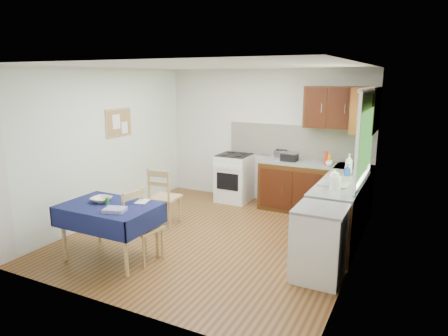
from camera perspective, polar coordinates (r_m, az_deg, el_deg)
The scene contains 33 objects.
floor at distance 6.09m, azimuth -1.51°, elevation -9.84°, with size 4.20×4.20×0.00m, color #522A15.
ceiling at distance 5.62m, azimuth -1.66°, elevation 14.40°, with size 4.00×4.20×0.02m, color white.
wall_back at distance 7.61m, azimuth 5.90°, elevation 4.49°, with size 4.00×0.02×2.50m, color silver.
wall_front at distance 4.04m, azimuth -15.75°, elevation -3.40°, with size 4.00×0.02×2.50m, color silver.
wall_left at distance 6.88m, azimuth -16.47°, elevation 3.14°, with size 0.02×4.20×2.50m, color silver.
wall_right at distance 5.11m, azimuth 18.60°, elevation -0.23°, with size 0.02×4.20×2.50m, color silver.
base_cabinets at distance 6.63m, azimuth 14.17°, elevation -4.38°, with size 1.90×2.30×0.86m.
worktop_back at distance 7.09m, azimuth 12.92°, elevation 0.58°, with size 1.90×0.60×0.04m, color slate.
worktop_right at distance 5.87m, azimuth 16.37°, elevation -2.17°, with size 0.60×1.70×0.04m, color slate.
worktop_corner at distance 6.97m, azimuth 18.10°, elevation 0.06°, with size 0.60×0.60×0.04m, color slate.
splashback at distance 7.41m, azimuth 10.56°, elevation 3.72°, with size 2.70×0.02×0.60m, color #F5E4CF.
upper_cabinets at distance 6.86m, azimuth 17.21°, elevation 8.13°, with size 1.20×0.85×0.70m.
stove at distance 7.68m, azimuth 1.47°, elevation -1.38°, with size 0.60×0.61×0.92m.
window at distance 5.74m, azimuth 19.63°, elevation 5.12°, with size 0.04×1.48×1.26m.
fridge at distance 4.89m, azimuth 13.44°, elevation -10.47°, with size 0.58×0.60×0.89m.
corkboard at distance 7.03m, azimuth -14.81°, elevation 6.32°, with size 0.04×0.62×0.47m.
dining_table at distance 5.41m, azimuth -16.03°, elevation -6.12°, with size 1.22×0.83×0.74m.
chair_far at distance 6.45m, azimuth -8.66°, elevation -3.87°, with size 0.46×0.46×0.96m.
chair_near at distance 5.35m, azimuth -11.77°, elevation -7.81°, with size 0.47×0.47×0.92m.
toaster at distance 7.23m, azimuth 8.21°, elevation 1.86°, with size 0.24×0.15×0.19m.
sandwich_press at distance 7.15m, azimuth 9.34°, elevation 1.63°, with size 0.27×0.24×0.16m.
sauce_bottle at distance 6.90m, azimuth 14.35°, elevation 1.35°, with size 0.05×0.05×0.24m, color red.
yellow_packet at distance 7.10m, azimuth 14.65°, elevation 1.27°, with size 0.11×0.08×0.15m, color gold.
dish_rack at distance 5.69m, azimuth 15.40°, elevation -2.13°, with size 0.40×0.31×0.19m.
kettle at distance 5.44m, azimuth 15.64°, elevation -1.91°, with size 0.14×0.14×0.24m.
cup at distance 6.88m, azimuth 14.80°, elevation 0.65°, with size 0.11×0.11×0.09m, color white.
soap_bottle_a at distance 6.38m, azimuth 17.40°, elevation 0.56°, with size 0.12×0.12×0.31m, color silver.
soap_bottle_b at distance 6.27m, azimuth 17.22°, elevation -0.27°, with size 0.08×0.08×0.17m, color #1A3E9D.
soap_bottle_c at distance 5.77m, azimuth 15.94°, elevation -1.39°, with size 0.12×0.12×0.16m, color #217B27.
plate_bowl at distance 5.52m, azimuth -17.13°, elevation -4.34°, with size 0.26×0.26×0.06m, color beige.
book at distance 5.40m, azimuth -12.36°, elevation -4.69°, with size 0.15×0.21×0.02m, color white.
spice_jar at distance 5.38m, azimuth -16.33°, elevation -4.52°, with size 0.05×0.05×0.10m, color green.
tea_towel at distance 5.08m, azimuth -15.33°, elevation -5.79°, with size 0.26×0.20×0.05m, color navy.
Camera 1 is at (2.65, -4.95, 2.35)m, focal length 32.00 mm.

